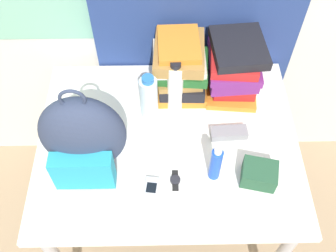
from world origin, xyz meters
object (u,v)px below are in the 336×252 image
Objects in this scene: book_stack_left at (181,67)px; book_stack_center at (233,67)px; sports_bottle at (175,87)px; sunscreen_bottle at (216,164)px; water_bottle at (149,98)px; wristwatch at (175,180)px; backpack at (83,138)px; cell_phone at (151,189)px; sunglasses_case at (229,133)px; camera_pouch at (259,174)px.

book_stack_left is 0.97× the size of book_stack_center.
sports_bottle is 0.37m from sunscreen_bottle.
water_bottle is 1.22× the size of sunscreen_bottle.
sports_bottle reaches higher than wristwatch.
backpack is at bearing -140.93° from sports_bottle.
sunglasses_case reaches higher than cell_phone.
camera_pouch is at bearing -58.63° from book_stack_left.
sunglasses_case reaches higher than wristwatch.
sunglasses_case is at bearing 12.01° from backpack.
book_stack_center is 1.06× the size of sports_bottle.
sunscreen_bottle is at bearing 173.38° from camera_pouch.
book_stack_center reaches higher than wristwatch.
sunscreen_bottle is at bearing -7.81° from backpack.
sunscreen_bottle reaches higher than wristwatch.
sports_bottle is at bearing 20.21° from water_bottle.
water_bottle is (-0.13, -0.14, -0.03)m from book_stack_left.
sunglasses_case is at bearing 67.36° from sunscreen_bottle.
cell_phone is (0.01, -0.36, -0.10)m from water_bottle.
backpack reaches higher than book_stack_left.
camera_pouch is 1.70× the size of wristwatch.
camera_pouch is at bearing -66.11° from sunglasses_case.
sunglasses_case is at bearing -53.46° from book_stack_left.
sports_bottle is 0.38m from wristwatch.
cell_phone is 0.66× the size of camera_pouch.
camera_pouch reaches higher than wristwatch.
cell_phone is at bearing -142.61° from sunglasses_case.
sunglasses_case is (-0.03, -0.26, -0.12)m from book_stack_center.
book_stack_left is 3.14× the size of wristwatch.
backpack is at bearing 152.87° from cell_phone.
sports_bottle is at bearing 112.36° from sunscreen_bottle.
water_bottle reaches higher than wristwatch.
backpack is 1.84× the size of water_bottle.
sunscreen_bottle reaches higher than sunglasses_case.
sunglasses_case is at bearing -35.88° from sports_bottle.
sunglasses_case is (0.19, -0.26, -0.12)m from book_stack_left.
book_stack_left is 2.79× the size of cell_phone.
sunscreen_bottle reaches higher than cell_phone.
cell_phone is (-0.10, -0.40, -0.12)m from sports_bottle.
book_stack_center is 1.23× the size of water_bottle.
book_stack_center is 2.87× the size of cell_phone.
cell_phone is 1.13× the size of wristwatch.
book_stack_left is 0.34m from sunglasses_case.
water_bottle is at bearing 91.50° from cell_phone.
book_stack_left is at bearing 104.54° from sunscreen_bottle.
water_bottle is (-0.36, -0.14, -0.03)m from book_stack_center.
wristwatch is (0.09, 0.04, -0.00)m from cell_phone.
backpack is 2.84× the size of camera_pouch.
book_stack_left reaches higher than wristwatch.
water_bottle is 0.35m from wristwatch.
cell_phone is at bearing -88.50° from water_bottle.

